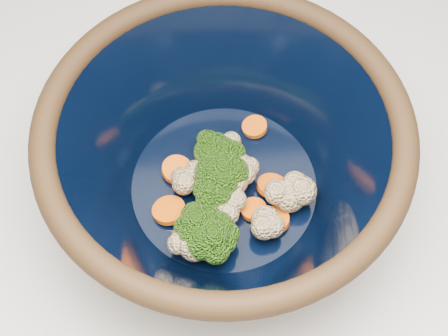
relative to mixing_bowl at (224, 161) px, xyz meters
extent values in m
cylinder|color=black|center=(0.00, 0.00, -0.08)|extent=(0.20, 0.20, 0.01)
torus|color=black|center=(0.00, 0.00, 0.05)|extent=(0.33, 0.33, 0.02)
cylinder|color=black|center=(0.00, 0.00, -0.05)|extent=(0.19, 0.19, 0.00)
cylinder|color=#608442|center=(-0.02, -0.07, -0.04)|extent=(0.01, 0.01, 0.02)
ellipsoid|color=#3E7215|center=(-0.02, -0.07, -0.01)|extent=(0.04, 0.04, 0.04)
cylinder|color=#608442|center=(0.00, 0.02, -0.04)|extent=(0.01, 0.01, 0.02)
ellipsoid|color=#3E7215|center=(0.00, 0.02, -0.02)|extent=(0.04, 0.04, 0.03)
cylinder|color=#608442|center=(0.00, 0.00, -0.04)|extent=(0.01, 0.01, 0.02)
ellipsoid|color=#3E7215|center=(0.00, 0.00, -0.02)|extent=(0.04, 0.04, 0.03)
cylinder|color=#608442|center=(0.00, 0.00, -0.04)|extent=(0.01, 0.01, 0.02)
ellipsoid|color=#3E7215|center=(0.00, 0.00, -0.01)|extent=(0.04, 0.04, 0.04)
cylinder|color=#608442|center=(-0.03, -0.05, -0.04)|extent=(0.01, 0.01, 0.02)
ellipsoid|color=#3E7215|center=(-0.03, -0.05, -0.01)|extent=(0.04, 0.04, 0.04)
cylinder|color=#608442|center=(-0.01, -0.02, -0.04)|extent=(0.01, 0.01, 0.02)
ellipsoid|color=#3E7215|center=(-0.01, -0.02, -0.02)|extent=(0.04, 0.04, 0.03)
cylinder|color=#608442|center=(-0.01, -0.06, -0.04)|extent=(0.01, 0.01, 0.02)
ellipsoid|color=#3E7215|center=(-0.01, -0.06, -0.02)|extent=(0.04, 0.04, 0.03)
cylinder|color=#608442|center=(-0.01, 0.03, -0.04)|extent=(0.01, 0.01, 0.02)
ellipsoid|color=#3E7215|center=(-0.01, 0.03, -0.02)|extent=(0.04, 0.04, 0.03)
sphere|color=beige|center=(0.00, 0.00, -0.03)|extent=(0.03, 0.03, 0.03)
sphere|color=beige|center=(0.00, 0.03, -0.03)|extent=(0.03, 0.03, 0.03)
sphere|color=beige|center=(0.01, 0.01, -0.03)|extent=(0.03, 0.03, 0.03)
sphere|color=beige|center=(0.06, -0.03, -0.03)|extent=(0.03, 0.03, 0.03)
sphere|color=beige|center=(0.01, 0.01, -0.03)|extent=(0.03, 0.03, 0.03)
sphere|color=beige|center=(0.03, -0.05, -0.03)|extent=(0.03, 0.03, 0.03)
sphere|color=beige|center=(-0.03, 0.00, -0.04)|extent=(0.03, 0.03, 0.03)
sphere|color=beige|center=(0.00, 0.00, -0.03)|extent=(0.03, 0.03, 0.03)
sphere|color=beige|center=(0.00, -0.03, -0.03)|extent=(0.03, 0.03, 0.03)
sphere|color=beige|center=(0.00, -0.02, -0.03)|extent=(0.03, 0.03, 0.03)
sphere|color=beige|center=(-0.04, -0.06, -0.03)|extent=(0.03, 0.03, 0.03)
cylinder|color=#FF680B|center=(0.03, -0.03, -0.04)|extent=(0.03, 0.03, 0.01)
cylinder|color=#FF680B|center=(-0.06, -0.02, -0.04)|extent=(0.02, 0.02, 0.01)
cylinder|color=#FF680B|center=(0.04, -0.05, -0.04)|extent=(0.03, 0.03, 0.01)
cylinder|color=#FF680B|center=(-0.06, -0.02, -0.04)|extent=(0.03, 0.03, 0.01)
cylinder|color=#FF680B|center=(0.04, 0.06, -0.04)|extent=(0.03, 0.03, 0.01)
cylinder|color=#FF680B|center=(0.01, 0.00, -0.04)|extent=(0.03, 0.03, 0.01)
cylinder|color=#FF680B|center=(-0.05, 0.02, -0.04)|extent=(0.03, 0.03, 0.01)
cylinder|color=#FF680B|center=(0.05, -0.01, -0.04)|extent=(0.03, 0.03, 0.01)
camera|label=1|loc=(-0.03, -0.29, 0.51)|focal=50.00mm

